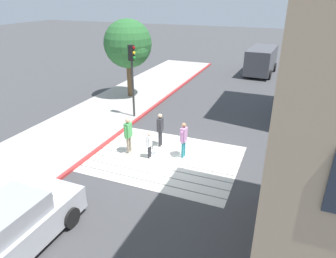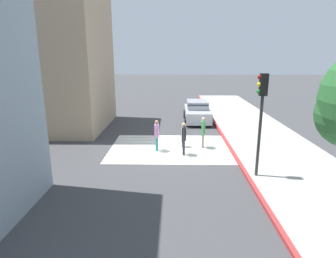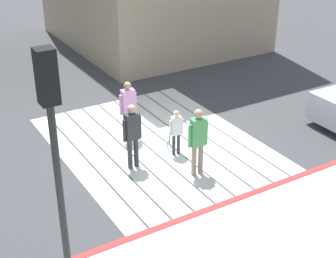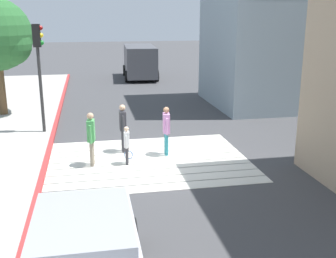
% 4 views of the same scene
% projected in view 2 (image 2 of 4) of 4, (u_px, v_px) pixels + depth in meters
% --- Properties ---
extents(ground_plane, '(120.00, 120.00, 0.00)m').
position_uv_depth(ground_plane, '(170.00, 148.00, 15.53)').
color(ground_plane, '#424244').
extents(crosswalk_stripes, '(6.40, 4.90, 0.01)m').
position_uv_depth(crosswalk_stripes, '(170.00, 148.00, 15.52)').
color(crosswalk_stripes, silver).
rests_on(crosswalk_stripes, ground).
extents(sidewalk_west, '(4.80, 40.00, 0.12)m').
position_uv_depth(sidewalk_west, '(273.00, 148.00, 15.41)').
color(sidewalk_west, '#ADA8A0').
rests_on(sidewalk_west, ground).
extents(curb_painted, '(0.16, 40.00, 0.13)m').
position_uv_depth(curb_painted, '(230.00, 147.00, 15.45)').
color(curb_painted, '#BC3333').
rests_on(curb_painted, ground).
extents(building_far_south, '(8.00, 7.04, 9.35)m').
position_uv_depth(building_far_south, '(43.00, 59.00, 18.99)').
color(building_far_south, tan).
rests_on(building_far_south, ground).
extents(car_parked_near_curb, '(2.01, 4.32, 1.57)m').
position_uv_depth(car_parked_near_curb, '(197.00, 112.00, 21.57)').
color(car_parked_near_curb, silver).
rests_on(car_parked_near_curb, ground).
extents(traffic_light_corner, '(0.39, 0.28, 4.24)m').
position_uv_depth(traffic_light_corner, '(261.00, 105.00, 11.00)').
color(traffic_light_corner, '#2D2D2D').
rests_on(traffic_light_corner, ground).
extents(pedestrian_adult_lead, '(0.24, 0.49, 1.66)m').
position_uv_depth(pedestrian_adult_lead, '(157.00, 133.00, 14.83)').
color(pedestrian_adult_lead, teal).
rests_on(pedestrian_adult_lead, ground).
extents(pedestrian_adult_trailing, '(0.26, 0.50, 1.70)m').
position_uv_depth(pedestrian_adult_trailing, '(203.00, 130.00, 15.32)').
color(pedestrian_adult_trailing, gray).
rests_on(pedestrian_adult_trailing, ground).
extents(pedestrian_adult_side, '(0.22, 0.49, 1.67)m').
position_uv_depth(pedestrian_adult_side, '(184.00, 136.00, 14.23)').
color(pedestrian_adult_side, '#333338').
rests_on(pedestrian_adult_side, ground).
extents(pedestrian_child_with_racket, '(0.30, 0.39, 1.23)m').
position_uv_depth(pedestrian_child_with_racket, '(183.00, 135.00, 15.49)').
color(pedestrian_child_with_racket, '#333338').
rests_on(pedestrian_child_with_racket, ground).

